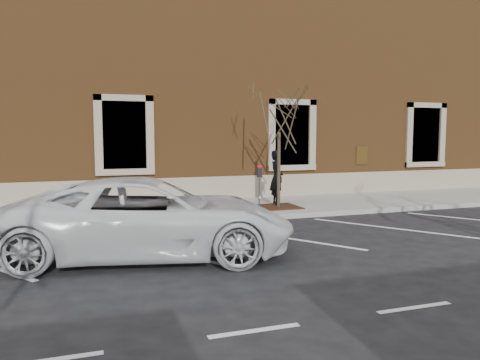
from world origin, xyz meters
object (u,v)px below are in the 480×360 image
object	(u,v)px
sapling	(279,112)
white_truck	(150,217)
man	(277,178)
parking_meter	(259,180)

from	to	relation	value
sapling	white_truck	size ratio (longest dim) A/B	0.75
man	parking_meter	world-z (taller)	man
parking_meter	white_truck	distance (m)	4.84
man	parking_meter	bearing A→B (deg)	145.97
man	sapling	xyz separation A→B (m)	(-0.16, -0.52, 2.09)
man	parking_meter	size ratio (longest dim) A/B	1.27
sapling	white_truck	bearing A→B (deg)	-138.01
man	white_truck	world-z (taller)	man
man	white_truck	bearing A→B (deg)	139.88
man	white_truck	xyz separation A→B (m)	(-4.71, -4.62, -0.24)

